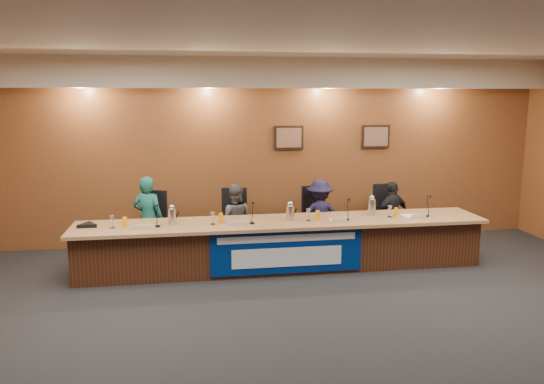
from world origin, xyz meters
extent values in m
plane|color=black|center=(0.00, 0.00, 0.00)|extent=(10.00, 10.00, 0.00)
cube|color=silver|center=(0.00, 0.00, 3.20)|extent=(10.00, 8.00, 0.04)
cube|color=brown|center=(0.00, 4.00, 1.60)|extent=(10.00, 0.04, 3.20)
cube|color=beige|center=(0.00, 3.75, 2.95)|extent=(10.00, 0.50, 0.50)
cube|color=#3F1F11|center=(0.00, 2.40, 0.35)|extent=(6.00, 0.80, 0.70)
cube|color=#9F724A|center=(0.00, 2.35, 0.72)|extent=(6.10, 0.95, 0.05)
cube|color=navy|center=(0.00, 1.99, 0.38)|extent=(2.20, 0.02, 0.65)
cube|color=silver|center=(0.00, 1.97, 0.58)|extent=(2.00, 0.01, 0.10)
cube|color=silver|center=(0.00, 1.97, 0.30)|extent=(1.60, 0.01, 0.28)
cube|color=black|center=(0.40, 3.97, 1.85)|extent=(0.52, 0.04, 0.42)
cube|color=black|center=(2.00, 3.97, 1.85)|extent=(0.52, 0.04, 0.42)
imported|color=#165C55|center=(-2.01, 3.12, 0.68)|extent=(0.58, 0.48, 1.35)
imported|color=#504F54|center=(-0.65, 3.12, 0.60)|extent=(0.64, 0.54, 1.19)
imported|color=#171432|center=(0.77, 3.12, 0.61)|extent=(0.81, 0.48, 1.23)
imported|color=black|center=(2.03, 3.12, 0.58)|extent=(0.74, 0.50, 1.16)
cube|color=black|center=(-2.01, 3.22, 0.48)|extent=(0.63, 0.63, 0.08)
cube|color=black|center=(-0.65, 3.22, 0.48)|extent=(0.54, 0.54, 0.08)
cube|color=black|center=(0.77, 3.22, 0.48)|extent=(0.55, 0.55, 0.08)
cube|color=black|center=(2.03, 3.22, 0.48)|extent=(0.55, 0.55, 0.08)
cube|color=white|center=(-2.04, 2.13, 0.80)|extent=(0.24, 0.08, 0.10)
cylinder|color=black|center=(-1.82, 2.26, 0.76)|extent=(0.07, 0.07, 0.02)
cylinder|color=#FC9F00|center=(-2.27, 2.30, 0.82)|extent=(0.06, 0.06, 0.15)
cylinder|color=silver|center=(-2.44, 2.29, 0.84)|extent=(0.08, 0.08, 0.18)
cube|color=white|center=(-0.68, 2.13, 0.80)|extent=(0.24, 0.08, 0.10)
cylinder|color=black|center=(-0.47, 2.22, 0.76)|extent=(0.07, 0.07, 0.02)
cylinder|color=#FC9F00|center=(-0.92, 2.33, 0.82)|extent=(0.06, 0.06, 0.15)
cylinder|color=silver|center=(-1.04, 2.28, 0.84)|extent=(0.08, 0.08, 0.18)
cube|color=white|center=(0.79, 2.09, 0.80)|extent=(0.24, 0.08, 0.10)
cylinder|color=black|center=(0.95, 2.23, 0.76)|extent=(0.07, 0.07, 0.02)
cylinder|color=#FC9F00|center=(0.52, 2.28, 0.82)|extent=(0.06, 0.06, 0.15)
cylinder|color=silver|center=(0.37, 2.28, 0.84)|extent=(0.08, 0.08, 0.18)
cube|color=white|center=(2.04, 2.13, 0.80)|extent=(0.24, 0.08, 0.10)
cylinder|color=black|center=(2.23, 2.27, 0.76)|extent=(0.07, 0.07, 0.02)
cylinder|color=#FC9F00|center=(1.75, 2.29, 0.82)|extent=(0.06, 0.06, 0.15)
cylinder|color=silver|center=(1.66, 2.31, 0.84)|extent=(0.08, 0.08, 0.18)
cylinder|color=silver|center=(-1.61, 2.35, 0.87)|extent=(0.12, 0.12, 0.24)
cylinder|color=silver|center=(0.11, 2.36, 0.86)|extent=(0.12, 0.12, 0.22)
cylinder|color=silver|center=(1.42, 2.46, 0.88)|extent=(0.13, 0.13, 0.26)
cylinder|color=black|center=(-2.80, 2.42, 0.78)|extent=(0.32, 0.32, 0.05)
cube|color=white|center=(2.00, 2.30, 0.75)|extent=(0.26, 0.33, 0.01)
camera|label=1|loc=(-1.38, -5.20, 2.59)|focal=35.00mm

